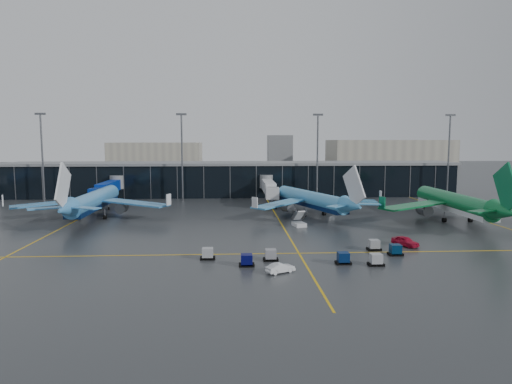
{
  "coord_description": "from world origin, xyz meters",
  "views": [
    {
      "loc": [
        -0.45,
        -84.66,
        17.64
      ],
      "look_at": [
        5.0,
        18.0,
        6.0
      ],
      "focal_mm": 32.0,
      "sensor_mm": 36.0,
      "label": 1
    }
  ],
  "objects_px": {
    "service_van_white": "(280,268)",
    "mobile_airstair": "(299,223)",
    "airliner_klm_near": "(311,190)",
    "airliner_arkefly": "(94,190)",
    "airliner_aer_lingus": "(454,191)",
    "service_van_red": "(405,241)",
    "baggage_carts": "(317,255)"
  },
  "relations": [
    {
      "from": "service_van_white",
      "to": "mobile_airstair",
      "type": "bearing_deg",
      "value": -40.1
    },
    {
      "from": "airliner_klm_near",
      "to": "service_van_white",
      "type": "distance_m",
      "value": 49.02
    },
    {
      "from": "mobile_airstair",
      "to": "airliner_arkefly",
      "type": "bearing_deg",
      "value": 150.59
    },
    {
      "from": "airliner_arkefly",
      "to": "airliner_aer_lingus",
      "type": "relative_size",
      "value": 0.99
    },
    {
      "from": "airliner_arkefly",
      "to": "service_van_white",
      "type": "relative_size",
      "value": 10.41
    },
    {
      "from": "airliner_arkefly",
      "to": "mobile_airstair",
      "type": "xyz_separation_m",
      "value": [
        45.28,
        -12.8,
        -5.67
      ]
    },
    {
      "from": "airliner_klm_near",
      "to": "airliner_arkefly",
      "type": "bearing_deg",
      "value": 162.22
    },
    {
      "from": "airliner_aer_lingus",
      "to": "service_van_white",
      "type": "xyz_separation_m",
      "value": [
        -42.43,
        -37.94,
        -5.86
      ]
    },
    {
      "from": "service_van_red",
      "to": "service_van_white",
      "type": "xyz_separation_m",
      "value": [
        -22.56,
        -14.35,
        -0.16
      ]
    },
    {
      "from": "baggage_carts",
      "to": "mobile_airstair",
      "type": "height_order",
      "value": "mobile_airstair"
    },
    {
      "from": "airliner_aer_lingus",
      "to": "airliner_arkefly",
      "type": "bearing_deg",
      "value": 174.9
    },
    {
      "from": "airliner_klm_near",
      "to": "service_van_white",
      "type": "relative_size",
      "value": 9.7
    },
    {
      "from": "baggage_carts",
      "to": "mobile_airstair",
      "type": "relative_size",
      "value": 8.56
    },
    {
      "from": "airliner_klm_near",
      "to": "airliner_aer_lingus",
      "type": "bearing_deg",
      "value": -36.54
    },
    {
      "from": "airliner_klm_near",
      "to": "service_van_red",
      "type": "distance_m",
      "value": 34.84
    },
    {
      "from": "baggage_carts",
      "to": "airliner_arkefly",
      "type": "bearing_deg",
      "value": 138.25
    },
    {
      "from": "airliner_klm_near",
      "to": "service_van_white",
      "type": "xyz_separation_m",
      "value": [
        -12.17,
        -47.19,
        -5.34
      ]
    },
    {
      "from": "airliner_arkefly",
      "to": "service_van_red",
      "type": "xyz_separation_m",
      "value": [
        60.47,
        -31.3,
        -5.62
      ]
    },
    {
      "from": "airliner_arkefly",
      "to": "mobile_airstair",
      "type": "height_order",
      "value": "airliner_arkefly"
    },
    {
      "from": "airliner_aer_lingus",
      "to": "service_van_white",
      "type": "height_order",
      "value": "airliner_aer_lingus"
    },
    {
      "from": "service_van_red",
      "to": "airliner_klm_near",
      "type": "bearing_deg",
      "value": 78.36
    },
    {
      "from": "baggage_carts",
      "to": "mobile_airstair",
      "type": "distance_m",
      "value": 26.57
    },
    {
      "from": "airliner_arkefly",
      "to": "service_van_white",
      "type": "height_order",
      "value": "airliner_arkefly"
    },
    {
      "from": "airliner_aer_lingus",
      "to": "service_van_red",
      "type": "relative_size",
      "value": 8.78
    },
    {
      "from": "mobile_airstair",
      "to": "service_van_white",
      "type": "relative_size",
      "value": 0.9
    },
    {
      "from": "service_van_red",
      "to": "airliner_arkefly",
      "type": "bearing_deg",
      "value": 123.43
    },
    {
      "from": "service_van_white",
      "to": "airliner_klm_near",
      "type": "bearing_deg",
      "value": -41.91
    },
    {
      "from": "airliner_aer_lingus",
      "to": "mobile_airstair",
      "type": "xyz_separation_m",
      "value": [
        -35.06,
        -5.1,
        -5.76
      ]
    },
    {
      "from": "airliner_aer_lingus",
      "to": "service_van_red",
      "type": "distance_m",
      "value": 31.36
    },
    {
      "from": "airliner_klm_near",
      "to": "airliner_aer_lingus",
      "type": "height_order",
      "value": "airliner_aer_lingus"
    },
    {
      "from": "airliner_klm_near",
      "to": "baggage_carts",
      "type": "xyz_separation_m",
      "value": [
        -5.99,
        -40.89,
        -5.24
      ]
    },
    {
      "from": "baggage_carts",
      "to": "service_van_white",
      "type": "relative_size",
      "value": 7.71
    }
  ]
}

